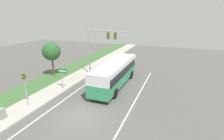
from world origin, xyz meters
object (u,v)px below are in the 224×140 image
at_px(pedestrian_signal, 25,85).
at_px(street_sign, 62,75).
at_px(bus, 115,72).
at_px(signal_gantry, 99,43).
at_px(utility_cabinet, 1,113).

relative_size(pedestrian_signal, street_sign, 1.27).
bearing_deg(bus, pedestrian_signal, -127.21).
distance_m(signal_gantry, pedestrian_signal, 11.75).
xyz_separation_m(pedestrian_signal, street_sign, (0.70, 4.86, -0.40)).
relative_size(signal_gantry, utility_cabinet, 7.24).
height_order(bus, utility_cabinet, bus).
bearing_deg(bus, street_sign, -148.70).
relative_size(street_sign, utility_cabinet, 2.82).
bearing_deg(bus, signal_gantry, 140.34).
xyz_separation_m(street_sign, utility_cabinet, (-1.05, -7.45, -1.29)).
xyz_separation_m(signal_gantry, street_sign, (-2.03, -6.28, -2.96)).
distance_m(pedestrian_signal, street_sign, 4.92).
distance_m(bus, street_sign, 6.48).
bearing_deg(utility_cabinet, signal_gantry, 77.37).
relative_size(bus, utility_cabinet, 11.44).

